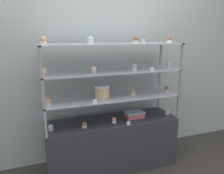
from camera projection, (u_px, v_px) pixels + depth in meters
ground_plane at (112, 166)px, 2.52m from camera, size 20.00×20.00×0.00m
back_wall at (102, 50)px, 2.54m from camera, size 8.00×0.05×2.60m
display_base at (112, 144)px, 2.45m from camera, size 1.42×0.43×0.57m
display_riser_lower at (112, 97)px, 2.32m from camera, size 1.42×0.43×0.27m
display_riser_middle at (112, 72)px, 2.26m from camera, size 1.42×0.43×0.27m
display_riser_upper at (112, 45)px, 2.19m from camera, size 1.42×0.43×0.27m
layer_cake_centerpiece at (102, 91)px, 2.23m from camera, size 0.16×0.16×0.13m
sheet_cake_frosted at (134, 114)px, 2.45m from camera, size 0.21×0.14×0.07m
cupcake_0 at (51, 128)px, 2.11m from camera, size 0.05×0.05×0.06m
cupcake_1 at (84, 125)px, 2.18m from camera, size 0.05×0.05×0.06m
cupcake_2 at (114, 120)px, 2.30m from camera, size 0.05×0.05×0.06m
cupcake_3 at (167, 112)px, 2.54m from camera, size 0.05×0.05×0.06m
price_tag_0 at (129, 123)px, 2.24m from camera, size 0.04×0.00×0.04m
cupcake_4 at (49, 102)px, 2.01m from camera, size 0.05×0.05×0.06m
cupcake_5 at (133, 93)px, 2.33m from camera, size 0.05×0.05×0.06m
cupcake_6 at (167, 89)px, 2.49m from camera, size 0.05×0.05×0.06m
price_tag_1 at (95, 101)px, 2.06m from camera, size 0.04×0.00×0.04m
cupcake_7 at (44, 71)px, 1.99m from camera, size 0.05×0.05×0.07m
cupcake_8 at (94, 70)px, 2.08m from camera, size 0.05×0.05×0.07m
cupcake_9 at (134, 67)px, 2.25m from camera, size 0.05×0.05×0.07m
cupcake_10 at (168, 65)px, 2.42m from camera, size 0.05×0.05×0.07m
price_tag_2 at (152, 69)px, 2.19m from camera, size 0.04×0.00×0.04m
cupcake_11 at (44, 41)px, 1.90m from camera, size 0.06×0.06×0.07m
cupcake_12 at (91, 40)px, 2.06m from camera, size 0.06×0.06×0.07m
cupcake_13 at (136, 40)px, 2.17m from camera, size 0.06×0.06×0.07m
cupcake_14 at (169, 39)px, 2.35m from camera, size 0.06×0.06×0.07m
price_tag_3 at (143, 41)px, 2.09m from camera, size 0.04×0.00×0.04m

